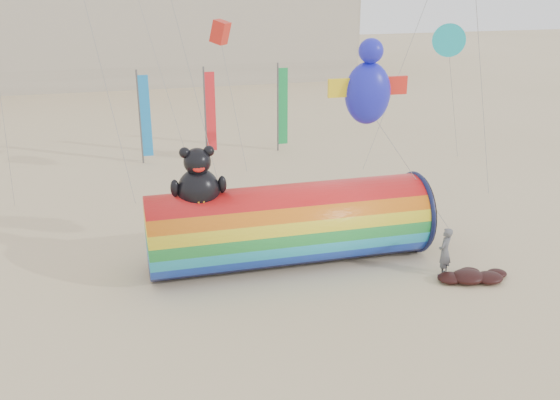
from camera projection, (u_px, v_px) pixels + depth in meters
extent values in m
plane|color=#CCB58C|center=(277.00, 280.00, 21.92)|extent=(160.00, 160.00, 0.00)
cylinder|color=red|center=(289.00, 224.00, 22.75)|extent=(10.25, 2.99, 2.99)
torus|color=#0F1438|center=(415.00, 212.00, 23.94)|extent=(0.20, 3.13, 3.13)
cylinder|color=black|center=(418.00, 211.00, 23.97)|extent=(0.05, 2.96, 2.96)
ellipsoid|color=black|center=(199.00, 190.00, 21.42)|extent=(1.46, 1.31, 1.54)
ellipsoid|color=gold|center=(201.00, 197.00, 21.02)|extent=(0.75, 0.33, 0.66)
sphere|color=black|center=(197.00, 162.00, 21.06)|extent=(0.94, 0.94, 0.94)
sphere|color=black|center=(185.00, 153.00, 20.84)|extent=(0.38, 0.38, 0.38)
sphere|color=black|center=(209.00, 151.00, 21.04)|extent=(0.38, 0.38, 0.38)
ellipsoid|color=red|center=(199.00, 169.00, 20.75)|extent=(0.41, 0.15, 0.26)
ellipsoid|color=black|center=(175.00, 188.00, 21.09)|extent=(0.31, 0.31, 0.61)
ellipsoid|color=black|center=(222.00, 184.00, 21.47)|extent=(0.31, 0.31, 0.61)
imported|color=#515358|center=(445.00, 252.00, 21.96)|extent=(0.78, 0.75, 1.79)
ellipsoid|color=black|center=(468.00, 277.00, 21.68)|extent=(1.17, 0.99, 0.41)
ellipsoid|color=black|center=(489.00, 278.00, 21.67)|extent=(0.99, 0.84, 0.34)
ellipsoid|color=black|center=(450.00, 278.00, 21.69)|extent=(0.91, 0.77, 0.32)
ellipsoid|color=black|center=(469.00, 272.00, 22.13)|extent=(0.78, 0.66, 0.27)
ellipsoid|color=black|center=(497.00, 273.00, 22.08)|extent=(0.73, 0.62, 0.25)
cylinder|color=#59595E|center=(140.00, 118.00, 34.10)|extent=(0.10, 0.10, 5.20)
cube|color=#1C84D8|center=(146.00, 116.00, 34.16)|extent=(0.56, 0.06, 4.50)
cylinder|color=#59595E|center=(205.00, 113.00, 35.13)|extent=(0.10, 0.10, 5.20)
cube|color=red|center=(211.00, 112.00, 35.19)|extent=(0.56, 0.06, 4.50)
cylinder|color=#59595E|center=(278.00, 108.00, 36.50)|extent=(0.10, 0.10, 5.20)
cube|color=#179746|center=(283.00, 107.00, 36.55)|extent=(0.56, 0.06, 4.50)
ellipsoid|color=#1B1DBF|center=(368.00, 93.00, 20.07)|extent=(1.51, 1.18, 2.02)
cone|color=#1AC9D7|center=(449.00, 39.00, 29.52)|extent=(1.54, 1.54, 1.38)
cube|color=red|center=(220.00, 32.00, 29.94)|extent=(0.66, 0.66, 1.06)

